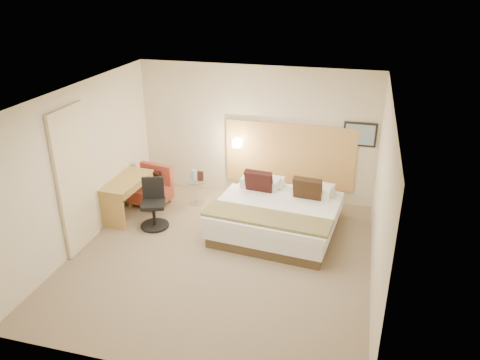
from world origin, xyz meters
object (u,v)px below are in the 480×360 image
(lounge_chair, at_px, (152,189))
(desk, at_px, (128,187))
(side_table, at_px, (196,190))
(bed, at_px, (278,214))
(desk_chair, at_px, (154,207))

(lounge_chair, relative_size, desk, 0.69)
(lounge_chair, bearing_deg, side_table, 14.46)
(desk, bearing_deg, lounge_chair, 72.00)
(bed, distance_m, side_table, 1.92)
(bed, bearing_deg, desk_chair, -169.74)
(bed, distance_m, desk, 2.87)
(bed, xyz_separation_m, desk, (-2.86, -0.14, 0.26))
(side_table, bearing_deg, desk_chair, -111.22)
(desk, bearing_deg, bed, 2.82)
(side_table, height_order, desk, desk)
(desk_chair, bearing_deg, desk, 157.68)
(lounge_chair, height_order, desk_chair, desk_chair)
(bed, relative_size, side_table, 4.35)
(desk, distance_m, desk_chair, 0.72)
(side_table, bearing_deg, lounge_chair, -165.54)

